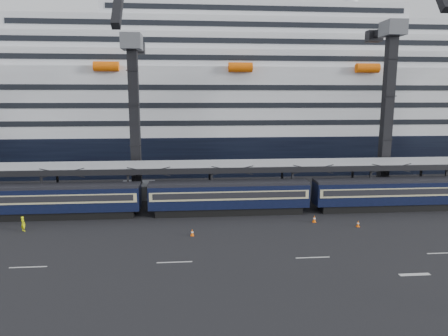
{
  "coord_description": "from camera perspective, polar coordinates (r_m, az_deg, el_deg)",
  "views": [
    {
      "loc": [
        -12.48,
        -36.17,
        13.76
      ],
      "look_at": [
        -8.6,
        10.0,
        5.59
      ],
      "focal_mm": 32.0,
      "sensor_mm": 36.0,
      "label": 1
    }
  ],
  "objects": [
    {
      "name": "ground",
      "position": [
        40.66,
        13.59,
        -10.07
      ],
      "size": [
        260.0,
        260.0,
        0.0
      ],
      "primitive_type": "plane",
      "color": "black",
      "rests_on": "ground"
    },
    {
      "name": "lane_markings",
      "position": [
        39.65,
        27.55,
        -11.48
      ],
      "size": [
        111.0,
        4.27,
        0.02
      ],
      "color": "beige",
      "rests_on": "ground"
    },
    {
      "name": "crane_dark_mid",
      "position": [
        60.37,
        22.56,
        8.86
      ],
      "size": [
        4.5,
        18.24,
        39.64
      ],
      "color": "#474A4E",
      "rests_on": "ground"
    },
    {
      "name": "cruise_ship",
      "position": [
        82.96,
        3.13,
        9.0
      ],
      "size": [
        214.09,
        28.84,
        34.0
      ],
      "color": "black",
      "rests_on": "ground"
    },
    {
      "name": "traffic_cone_c",
      "position": [
        40.93,
        -4.57,
        -9.15
      ],
      "size": [
        0.36,
        0.36,
        0.72
      ],
      "color": "#FC6107",
      "rests_on": "ground"
    },
    {
      "name": "traffic_cone_d",
      "position": [
        45.9,
        18.6,
        -7.53
      ],
      "size": [
        0.36,
        0.36,
        0.71
      ],
      "color": "#FC6107",
      "rests_on": "ground"
    },
    {
      "name": "worker",
      "position": [
        46.99,
        -26.78,
        -7.12
      ],
      "size": [
        0.69,
        0.65,
        1.59
      ],
      "primitive_type": "imported",
      "rotation": [
        0.0,
        0.0,
        2.52
      ],
      "color": "#EEFA0D",
      "rests_on": "ground"
    },
    {
      "name": "canopy",
      "position": [
        52.4,
        9.04,
        0.52
      ],
      "size": [
        130.0,
        6.25,
        5.53
      ],
      "color": "#97999F",
      "rests_on": "ground"
    },
    {
      "name": "train",
      "position": [
        48.24,
        4.69,
        -3.9
      ],
      "size": [
        133.05,
        3.0,
        4.05
      ],
      "color": "black",
      "rests_on": "ground"
    },
    {
      "name": "traffic_cone_e",
      "position": [
        46.19,
        12.76,
        -7.07
      ],
      "size": [
        0.41,
        0.41,
        0.82
      ],
      "color": "#FC6107",
      "rests_on": "ground"
    },
    {
      "name": "crane_dark_near",
      "position": [
        55.31,
        -12.74,
        7.85
      ],
      "size": [
        4.5,
        17.75,
        35.08
      ],
      "color": "#474A4E",
      "rests_on": "ground"
    }
  ]
}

